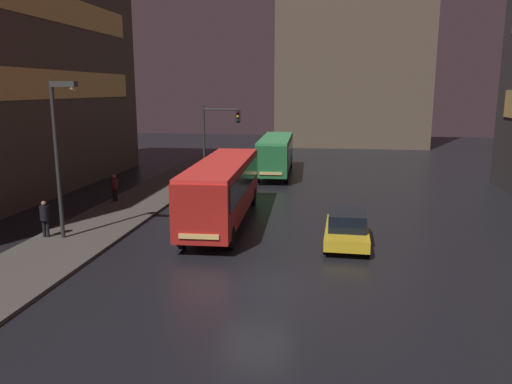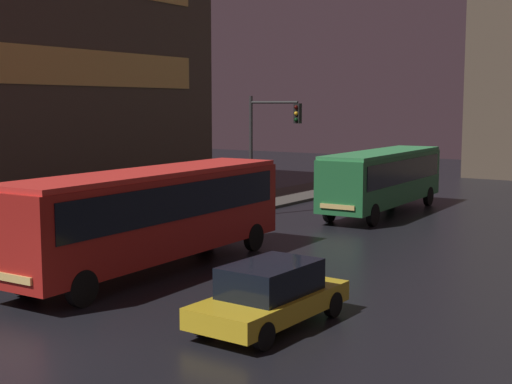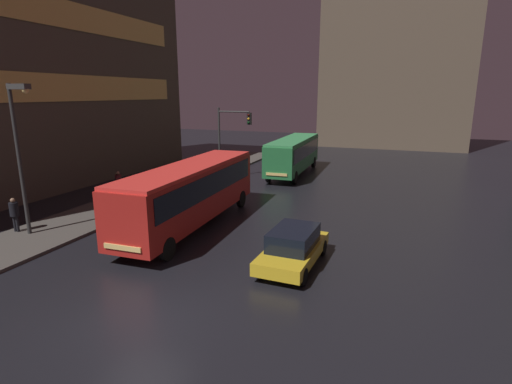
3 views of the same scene
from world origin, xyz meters
TOP-DOWN VIEW (x-y plane):
  - sidewalk_left at (-9.00, 10.00)m, footprint 4.00×48.00m
  - bus_near at (-2.97, 8.39)m, footprint 2.87×11.53m
  - bus_far at (-1.85, 23.78)m, footprint 2.72×10.50m
  - car_taxi at (3.31, 5.56)m, footprint 2.03×4.50m
  - pedestrian_near at (-10.42, 11.80)m, footprint 0.55×0.55m
  - traffic_light_main at (-5.75, 19.41)m, footprint 2.79×0.35m

SIDE VIEW (x-z plane):
  - sidewalk_left at x=-9.00m, z-range 0.00..0.15m
  - car_taxi at x=3.31m, z-range 0.01..1.55m
  - pedestrian_near at x=-10.42m, z-range 0.31..1.96m
  - bus_far at x=-1.85m, z-range 0.36..3.42m
  - bus_near at x=-2.97m, z-range 0.38..3.62m
  - traffic_light_main at x=-5.75m, z-range 0.99..6.71m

